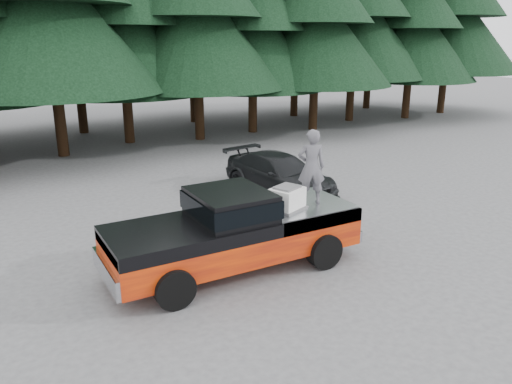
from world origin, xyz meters
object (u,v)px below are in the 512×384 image
parked_car (280,174)px  pickup_truck (235,242)px  air_compressor (287,199)px  man_on_bed (311,167)px

parked_car → pickup_truck: bearing=-141.4°
air_compressor → man_on_bed: man_on_bed is taller
man_on_bed → pickup_truck: bearing=20.8°
pickup_truck → man_on_bed: man_on_bed is taller
air_compressor → man_on_bed: 1.01m
pickup_truck → parked_car: size_ratio=1.30×
pickup_truck → man_on_bed: (2.01, -0.12, 1.57)m
man_on_bed → parked_car: man_on_bed is taller
man_on_bed → parked_car: bearing=-89.8°
air_compressor → parked_car: (2.86, 4.82, -0.91)m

